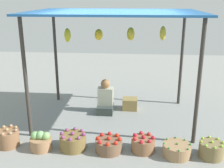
# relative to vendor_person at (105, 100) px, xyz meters

# --- Properties ---
(ground_plane) EXTENTS (14.00, 14.00, 0.00)m
(ground_plane) POSITION_rel_vendor_person_xyz_m (0.22, -0.28, -0.30)
(ground_plane) COLOR gray
(market_stall_structure) EXTENTS (3.35, 2.23, 2.28)m
(market_stall_structure) POSITION_rel_vendor_person_xyz_m (0.23, -0.27, 1.79)
(market_stall_structure) COLOR #38332D
(market_stall_structure) RESTS_ON ground
(vendor_person) EXTENTS (0.36, 0.44, 0.78)m
(vendor_person) POSITION_rel_vendor_person_xyz_m (0.00, 0.00, 0.00)
(vendor_person) COLOR #333C38
(vendor_person) RESTS_ON ground
(basket_potatoes) EXTENTS (0.39, 0.39, 0.35)m
(basket_potatoes) POSITION_rel_vendor_person_xyz_m (-1.56, -1.65, -0.14)
(basket_potatoes) COLOR #8A6040
(basket_potatoes) RESTS_ON ground
(basket_cabbages) EXTENTS (0.37, 0.37, 0.35)m
(basket_cabbages) POSITION_rel_vendor_person_xyz_m (-0.94, -1.71, -0.15)
(basket_cabbages) COLOR #A27651
(basket_cabbages) RESTS_ON ground
(basket_purple_onions) EXTENTS (0.46, 0.46, 0.32)m
(basket_purple_onions) POSITION_rel_vendor_person_xyz_m (-0.39, -1.64, -0.16)
(basket_purple_onions) COLOR brown
(basket_purple_onions) RESTS_ON ground
(basket_red_tomatoes) EXTENTS (0.46, 0.46, 0.28)m
(basket_red_tomatoes) POSITION_rel_vendor_person_xyz_m (0.24, -1.67, -0.18)
(basket_red_tomatoes) COLOR brown
(basket_red_tomatoes) RESTS_ON ground
(basket_red_apples) EXTENTS (0.40, 0.40, 0.30)m
(basket_red_apples) POSITION_rel_vendor_person_xyz_m (0.83, -1.61, -0.17)
(basket_red_apples) COLOR brown
(basket_red_apples) RESTS_ON ground
(basket_green_chilies) EXTENTS (0.47, 0.47, 0.24)m
(basket_green_chilies) POSITION_rel_vendor_person_xyz_m (1.39, -1.71, -0.19)
(basket_green_chilies) COLOR #9C7953
(basket_green_chilies) RESTS_ON ground
(basket_limes) EXTENTS (0.40, 0.40, 0.30)m
(basket_limes) POSITION_rel_vendor_person_xyz_m (1.95, -1.71, -0.16)
(basket_limes) COLOR olive
(basket_limes) RESTS_ON ground
(wooden_crate_near_vendor) EXTENTS (0.34, 0.31, 0.27)m
(wooden_crate_near_vendor) POSITION_rel_vendor_person_xyz_m (0.55, 0.22, -0.17)
(wooden_crate_near_vendor) COLOR olive
(wooden_crate_near_vendor) RESTS_ON ground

